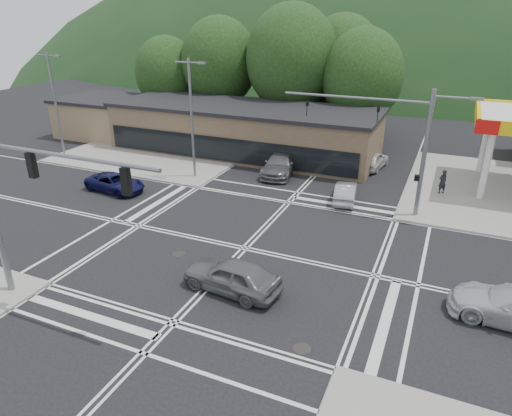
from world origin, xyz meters
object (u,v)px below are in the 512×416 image
at_px(car_queue_a, 345,192).
at_px(car_queue_b, 373,160).
at_px(pedestrian, 443,182).
at_px(car_northbound, 280,164).
at_px(car_blue_west, 115,183).
at_px(car_grey_center, 232,276).

relative_size(car_queue_a, car_queue_b, 0.95).
bearing_deg(pedestrian, car_northbound, -37.43).
distance_m(car_blue_west, car_grey_center, 15.76).
distance_m(car_blue_west, car_queue_a, 16.48).
bearing_deg(car_grey_center, pedestrian, 159.76).
distance_m(car_northbound, pedestrian, 12.15).
bearing_deg(car_grey_center, car_blue_west, -115.13).
bearing_deg(car_queue_b, car_grey_center, 91.21).
bearing_deg(car_blue_west, car_queue_b, -45.55).
height_order(car_queue_b, pedestrian, pedestrian).
relative_size(car_blue_west, car_queue_b, 1.10).
bearing_deg(car_queue_a, car_blue_west, 8.14).
distance_m(car_grey_center, car_queue_a, 13.18).
bearing_deg(car_grey_center, car_queue_a, 176.07).
bearing_deg(pedestrian, car_queue_a, -5.95).
xyz_separation_m(car_grey_center, pedestrian, (8.25, 16.78, 0.21)).
distance_m(car_blue_west, car_queue_b, 20.62).
relative_size(car_queue_b, car_northbound, 0.74).
bearing_deg(pedestrian, car_blue_west, -16.65).
xyz_separation_m(car_queue_a, car_northbound, (-6.16, 3.61, 0.17)).
relative_size(car_queue_b, pedestrian, 2.40).
xyz_separation_m(car_queue_b, car_northbound, (-6.58, -4.33, 0.11)).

